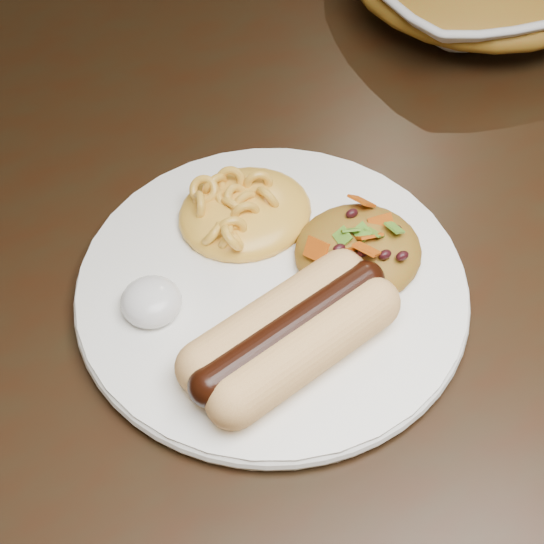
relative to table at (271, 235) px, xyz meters
name	(u,v)px	position (x,y,z in m)	size (l,w,h in m)	color
floor	(272,529)	(0.00, 0.00, -0.66)	(4.00, 4.00, 0.00)	#4D351F
table	(271,235)	(0.00, 0.00, 0.00)	(1.60, 0.90, 0.75)	black
plate	(272,288)	(-0.06, -0.12, 0.10)	(0.26, 0.26, 0.01)	white
hotdog	(291,333)	(-0.08, -0.17, 0.12)	(0.12, 0.09, 0.03)	#FFCC7A
mac_and_cheese	(245,199)	(-0.05, -0.06, 0.12)	(0.10, 0.09, 0.04)	yellow
sour_cream	(151,298)	(-0.14, -0.10, 0.12)	(0.04, 0.04, 0.02)	white
taco_salad	(359,243)	(0.00, -0.13, 0.12)	(0.09, 0.08, 0.04)	#AB2F0E
fork	(251,344)	(-0.10, -0.15, 0.09)	(0.02, 0.12, 0.00)	white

